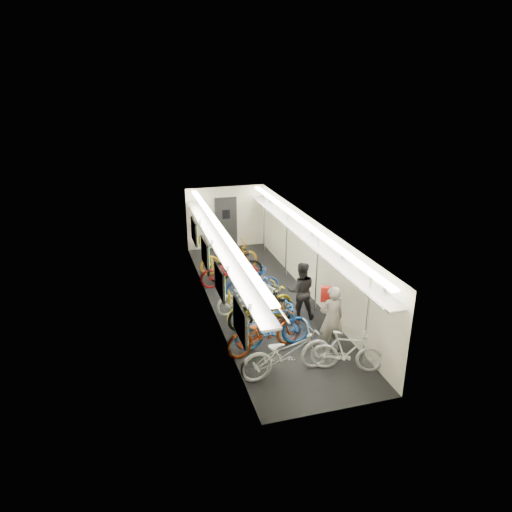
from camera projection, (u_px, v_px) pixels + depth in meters
train_car_shell at (244, 242)px, 13.43m from camera, size 10.00×10.00×10.00m
bicycle_0 at (286, 352)px, 9.90m from camera, size 2.19×0.95×1.12m
bicycle_1 at (273, 326)px, 10.92m from camera, size 1.95×0.56×1.17m
bicycle_2 at (265, 331)px, 10.80m from camera, size 2.11×1.10×1.05m
bicycle_3 at (261, 308)px, 11.83m from camera, size 1.93×0.75×1.13m
bicycle_4 at (260, 305)px, 12.09m from camera, size 2.11×1.18×1.05m
bicycle_5 at (262, 306)px, 12.16m from camera, size 1.64×0.92×0.95m
bicycle_6 at (246, 294)px, 12.79m from camera, size 1.98×1.19×0.98m
bicycle_7 at (253, 282)px, 13.54m from camera, size 1.67×0.57×0.99m
bicycle_8 at (230, 271)px, 14.34m from camera, size 1.90×0.67×1.00m
bicycle_9 at (235, 266)px, 14.64m from camera, size 1.86×0.66×1.10m
bicycle_10 at (229, 257)px, 15.39m from camera, size 2.09×0.91×1.07m
bicycle_11 at (348, 351)px, 10.07m from camera, size 1.66×1.05×0.97m
passenger_near at (331, 319)px, 10.75m from camera, size 0.61×0.40×1.66m
passenger_mid at (301, 291)px, 12.26m from camera, size 0.90×0.77×1.62m
backpack at (326, 294)px, 10.98m from camera, size 0.29×0.23×0.38m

